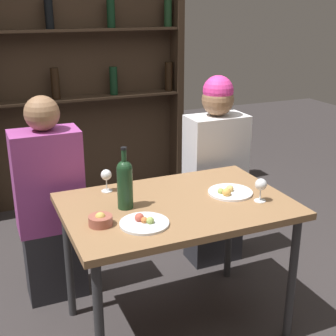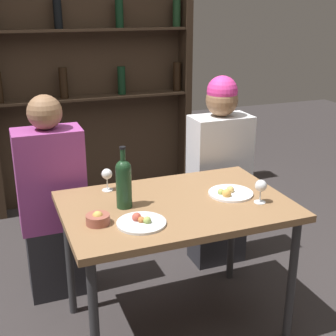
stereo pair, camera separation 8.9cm
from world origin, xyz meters
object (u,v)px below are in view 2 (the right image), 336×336
(wine_glass_1, at_px, (261,187))
(wine_bottle, at_px, (124,181))
(food_plate_0, at_px, (229,193))
(food_plate_1, at_px, (141,222))
(snack_bowl, at_px, (98,219))
(seated_person_left, at_px, (53,205))
(seated_person_right, at_px, (219,175))
(wine_glass_0, at_px, (107,175))

(wine_glass_1, bearing_deg, wine_bottle, 163.45)
(wine_bottle, bearing_deg, food_plate_0, -4.78)
(food_plate_1, height_order, snack_bowl, snack_bowl)
(food_plate_0, distance_m, seated_person_left, 1.04)
(seated_person_right, bearing_deg, wine_glass_0, -161.06)
(wine_bottle, distance_m, food_plate_0, 0.58)
(wine_glass_0, height_order, food_plate_0, wine_glass_0)
(wine_bottle, relative_size, snack_bowl, 2.83)
(food_plate_0, xyz_separation_m, seated_person_right, (0.23, 0.57, -0.13))
(wine_glass_1, bearing_deg, snack_bowl, 176.10)
(food_plate_1, xyz_separation_m, seated_person_left, (-0.31, 0.74, -0.17))
(wine_glass_1, bearing_deg, food_plate_1, -178.55)
(wine_bottle, height_order, wine_glass_1, wine_bottle)
(food_plate_0, bearing_deg, snack_bowl, -172.79)
(wine_bottle, bearing_deg, snack_bowl, -139.95)
(food_plate_1, xyz_separation_m, snack_bowl, (-0.19, 0.07, 0.02))
(wine_glass_0, xyz_separation_m, food_plate_1, (0.05, -0.45, -0.08))
(wine_glass_0, bearing_deg, seated_person_right, 18.94)
(wine_glass_1, xyz_separation_m, seated_person_right, (0.14, 0.72, -0.21))
(wine_bottle, xyz_separation_m, seated_person_left, (-0.29, 0.52, -0.30))
(snack_bowl, bearing_deg, seated_person_right, 34.61)
(food_plate_1, bearing_deg, snack_bowl, 158.68)
(food_plate_0, relative_size, food_plate_1, 1.03)
(seated_person_right, bearing_deg, snack_bowl, -145.39)
(food_plate_1, bearing_deg, seated_person_right, 43.47)
(food_plate_0, xyz_separation_m, snack_bowl, (-0.73, -0.09, 0.02))
(snack_bowl, xyz_separation_m, seated_person_right, (0.96, 0.66, -0.14))
(seated_person_left, bearing_deg, wine_glass_0, -46.65)
(wine_glass_1, height_order, seated_person_left, seated_person_left)
(food_plate_0, height_order, seated_person_right, seated_person_right)
(wine_bottle, bearing_deg, wine_glass_0, 96.13)
(wine_glass_0, distance_m, wine_glass_1, 0.81)
(wine_bottle, distance_m, food_plate_1, 0.25)
(wine_glass_1, height_order, food_plate_0, wine_glass_1)
(snack_bowl, relative_size, seated_person_left, 0.09)
(wine_bottle, height_order, snack_bowl, wine_bottle)
(wine_glass_0, relative_size, food_plate_0, 0.52)
(wine_glass_0, height_order, snack_bowl, wine_glass_0)
(wine_bottle, distance_m, snack_bowl, 0.24)
(food_plate_0, bearing_deg, seated_person_right, 67.85)
(wine_bottle, xyz_separation_m, wine_glass_1, (0.66, -0.20, -0.05))
(food_plate_1, xyz_separation_m, seated_person_right, (0.78, 0.74, -0.13))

